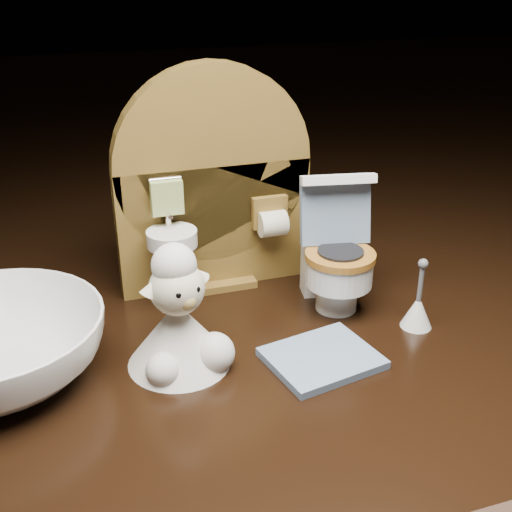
{
  "coord_description": "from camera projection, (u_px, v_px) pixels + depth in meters",
  "views": [
    {
      "loc": [
        -0.1,
        -0.32,
        0.21
      ],
      "look_at": [
        0.01,
        0.0,
        0.05
      ],
      "focal_mm": 45.0,
      "sensor_mm": 36.0,
      "label": 1
    }
  ],
  "objects": [
    {
      "name": "bath_mat",
      "position": [
        322.0,
        358.0,
        0.36
      ],
      "size": [
        0.07,
        0.06,
        0.0
      ],
      "primitive_type": "cube",
      "rotation": [
        0.0,
        0.0,
        0.19
      ],
      "color": "slate",
      "rests_on": "ground"
    },
    {
      "name": "toilet_brush",
      "position": [
        418.0,
        309.0,
        0.39
      ],
      "size": [
        0.02,
        0.02,
        0.05
      ],
      "color": "white",
      "rests_on": "ground"
    },
    {
      "name": "toy_toilet",
      "position": [
        335.0,
        258.0,
        0.41
      ],
      "size": [
        0.05,
        0.06,
        0.09
      ],
      "rotation": [
        0.0,
        0.0,
        -0.18
      ],
      "color": "white",
      "rests_on": "ground"
    },
    {
      "name": "backdrop_panel",
      "position": [
        213.0,
        194.0,
        0.42
      ],
      "size": [
        0.13,
        0.05,
        0.15
      ],
      "color": "brown",
      "rests_on": "ground"
    },
    {
      "name": "plush_lamb",
      "position": [
        180.0,
        324.0,
        0.35
      ],
      "size": [
        0.06,
        0.06,
        0.08
      ],
      "rotation": [
        0.0,
        0.0,
        0.28
      ],
      "color": "silver",
      "rests_on": "ground"
    }
  ]
}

